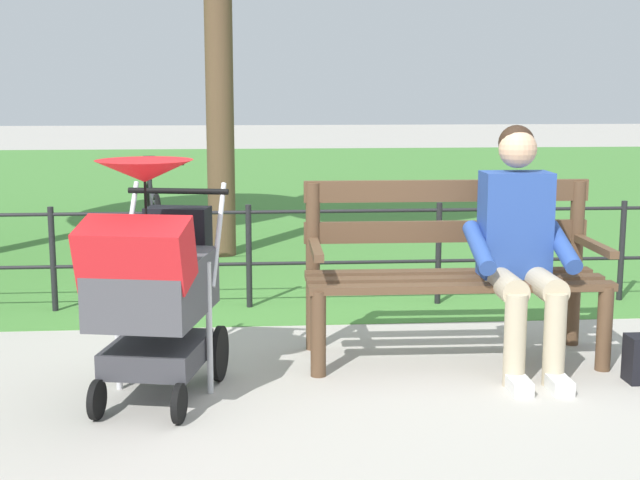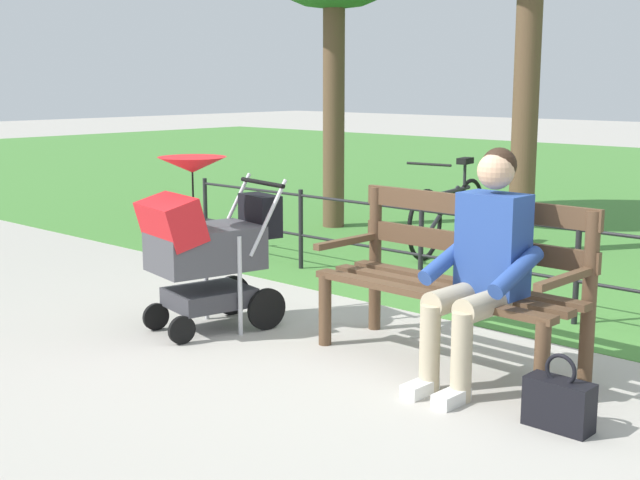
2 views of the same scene
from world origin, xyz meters
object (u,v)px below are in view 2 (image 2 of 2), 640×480
object	(u,v)px
person_on_bench	(482,260)
bicycle	(449,214)
stroller	(205,242)
handbag	(559,403)
park_bench	(456,273)

from	to	relation	value
person_on_bench	bicycle	size ratio (longest dim) A/B	0.78
stroller	bicycle	xyz separation A→B (m)	(0.34, -3.30, -0.23)
handbag	stroller	bearing A→B (deg)	1.64
bicycle	stroller	bearing A→B (deg)	95.92
handbag	bicycle	xyz separation A→B (m)	(2.84, -3.23, 0.24)
person_on_bench	bicycle	xyz separation A→B (m)	(2.20, -2.93, -0.31)
person_on_bench	bicycle	world-z (taller)	person_on_bench
stroller	person_on_bench	bearing A→B (deg)	-168.59
person_on_bench	handbag	world-z (taller)	person_on_bench
park_bench	bicycle	bearing A→B (deg)	-55.02
handbag	bicycle	size ratio (longest dim) A/B	0.22
person_on_bench	stroller	world-z (taller)	person_on_bench
park_bench	person_on_bench	xyz separation A→B (m)	(-0.31, 0.22, 0.15)
person_on_bench	handbag	bearing A→B (deg)	154.60
park_bench	handbag	xyz separation A→B (m)	(-0.95, 0.53, -0.40)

